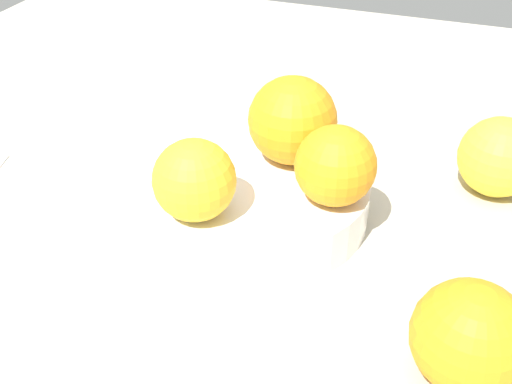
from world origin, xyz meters
The scene contains 7 objects.
ground_plane centered at (0.00, 0.00, -1.00)cm, with size 110.00×110.00×2.00cm, color #BCB29E.
fruit_bowl centered at (0.00, 0.00, 1.76)cm, with size 18.98×18.98×3.71cm.
orange_in_bowl_0 centered at (-3.79, 1.85, 7.45)cm, with size 7.48×7.48×7.48cm, color orange.
orange_in_bowl_1 centered at (6.37, -2.49, 6.83)cm, with size 6.24×6.24×6.24cm, color yellow.
orange_in_bowl_2 centered at (0.96, 6.75, 6.86)cm, with size 6.30×6.30×6.30cm, color orange.
orange_loose_0 centered at (11.88, 17.99, 3.60)cm, with size 7.20×7.20×7.20cm, color orange.
orange_loose_1 centered at (-10.53, 18.81, 3.56)cm, with size 7.13×7.13×7.13cm, color yellow.
Camera 1 is at (40.69, 14.84, 32.18)cm, focal length 43.99 mm.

